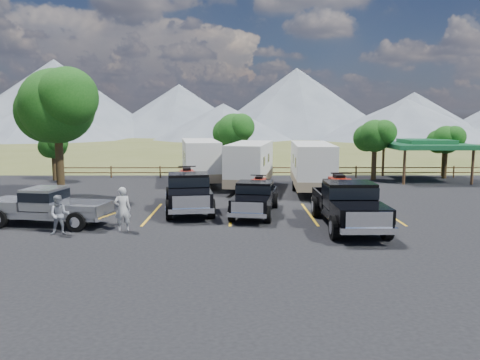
{
  "coord_description": "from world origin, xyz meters",
  "views": [
    {
      "loc": [
        -1.62,
        -19.37,
        4.93
      ],
      "look_at": [
        -1.53,
        5.39,
        1.6
      ],
      "focal_mm": 35.0,
      "sensor_mm": 36.0,
      "label": 1
    }
  ],
  "objects_px": {
    "rig_right": "(347,202)",
    "person_a": "(122,209)",
    "pavilion": "(426,145)",
    "rig_left": "(188,190)",
    "tree_big_nw": "(56,106)",
    "rig_center": "(255,196)",
    "pickup_silver": "(48,206)",
    "person_b": "(59,215)",
    "trailer_center": "(250,165)",
    "trailer_right": "(312,167)",
    "trailer_left": "(200,161)"
  },
  "relations": [
    {
      "from": "pavilion",
      "to": "pickup_silver",
      "type": "xyz_separation_m",
      "value": [
        -23.27,
        -15.47,
        -1.85
      ]
    },
    {
      "from": "trailer_right",
      "to": "person_b",
      "type": "relative_size",
      "value": 5.52
    },
    {
      "from": "tree_big_nw",
      "to": "rig_center",
      "type": "xyz_separation_m",
      "value": [
        11.79,
        -5.01,
        -4.65
      ]
    },
    {
      "from": "pickup_silver",
      "to": "pavilion",
      "type": "bearing_deg",
      "value": 132.78
    },
    {
      "from": "trailer_right",
      "to": "pickup_silver",
      "type": "relative_size",
      "value": 1.55
    },
    {
      "from": "tree_big_nw",
      "to": "person_b",
      "type": "height_order",
      "value": "tree_big_nw"
    },
    {
      "from": "rig_right",
      "to": "pickup_silver",
      "type": "bearing_deg",
      "value": 178.5
    },
    {
      "from": "pavilion",
      "to": "rig_left",
      "type": "bearing_deg",
      "value": -145.32
    },
    {
      "from": "trailer_left",
      "to": "pickup_silver",
      "type": "distance_m",
      "value": 14.55
    },
    {
      "from": "rig_center",
      "to": "person_a",
      "type": "distance_m",
      "value": 6.88
    },
    {
      "from": "rig_center",
      "to": "person_a",
      "type": "relative_size",
      "value": 3.03
    },
    {
      "from": "person_a",
      "to": "rig_left",
      "type": "bearing_deg",
      "value": -133.24
    },
    {
      "from": "rig_right",
      "to": "person_a",
      "type": "height_order",
      "value": "rig_right"
    },
    {
      "from": "rig_center",
      "to": "person_b",
      "type": "height_order",
      "value": "rig_center"
    },
    {
      "from": "pavilion",
      "to": "trailer_left",
      "type": "distance_m",
      "value": 17.58
    },
    {
      "from": "pavilion",
      "to": "trailer_left",
      "type": "relative_size",
      "value": 0.66
    },
    {
      "from": "trailer_right",
      "to": "person_a",
      "type": "bearing_deg",
      "value": -129.19
    },
    {
      "from": "rig_right",
      "to": "person_a",
      "type": "distance_m",
      "value": 9.94
    },
    {
      "from": "rig_center",
      "to": "trailer_right",
      "type": "xyz_separation_m",
      "value": [
        3.96,
        7.06,
        0.77
      ]
    },
    {
      "from": "person_b",
      "to": "tree_big_nw",
      "type": "bearing_deg",
      "value": 98.32
    },
    {
      "from": "trailer_left",
      "to": "trailer_center",
      "type": "height_order",
      "value": "trailer_left"
    },
    {
      "from": "person_b",
      "to": "rig_right",
      "type": "bearing_deg",
      "value": -5.36
    },
    {
      "from": "rig_right",
      "to": "trailer_right",
      "type": "xyz_separation_m",
      "value": [
        -0.08,
        9.8,
        0.57
      ]
    },
    {
      "from": "tree_big_nw",
      "to": "person_a",
      "type": "distance_m",
      "value": 11.43
    },
    {
      "from": "trailer_center",
      "to": "rig_left",
      "type": "bearing_deg",
      "value": -105.79
    },
    {
      "from": "person_a",
      "to": "person_b",
      "type": "height_order",
      "value": "person_a"
    },
    {
      "from": "rig_center",
      "to": "pickup_silver",
      "type": "xyz_separation_m",
      "value": [
        -9.52,
        -2.49,
        -0.01
      ]
    },
    {
      "from": "trailer_center",
      "to": "pickup_silver",
      "type": "bearing_deg",
      "value": -121.58
    },
    {
      "from": "rig_center",
      "to": "pickup_silver",
      "type": "height_order",
      "value": "rig_center"
    },
    {
      "from": "rig_center",
      "to": "trailer_left",
      "type": "bearing_deg",
      "value": 118.34
    },
    {
      "from": "rig_left",
      "to": "pavilion",
      "type": "bearing_deg",
      "value": 26.28
    },
    {
      "from": "pavilion",
      "to": "pickup_silver",
      "type": "height_order",
      "value": "pavilion"
    },
    {
      "from": "pickup_silver",
      "to": "person_b",
      "type": "xyz_separation_m",
      "value": [
        1.17,
        -1.73,
        -0.06
      ]
    },
    {
      "from": "person_a",
      "to": "pickup_silver",
      "type": "bearing_deg",
      "value": -33.57
    },
    {
      "from": "trailer_right",
      "to": "pickup_silver",
      "type": "bearing_deg",
      "value": -141.26
    },
    {
      "from": "rig_center",
      "to": "pickup_silver",
      "type": "distance_m",
      "value": 9.84
    },
    {
      "from": "person_b",
      "to": "trailer_left",
      "type": "bearing_deg",
      "value": 60.49
    },
    {
      "from": "person_a",
      "to": "person_b",
      "type": "relative_size",
      "value": 1.15
    },
    {
      "from": "pickup_silver",
      "to": "person_b",
      "type": "height_order",
      "value": "pickup_silver"
    },
    {
      "from": "tree_big_nw",
      "to": "trailer_left",
      "type": "distance_m",
      "value": 10.71
    },
    {
      "from": "trailer_center",
      "to": "trailer_right",
      "type": "height_order",
      "value": "trailer_right"
    },
    {
      "from": "pavilion",
      "to": "person_a",
      "type": "distance_m",
      "value": 25.75
    },
    {
      "from": "trailer_center",
      "to": "trailer_left",
      "type": "bearing_deg",
      "value": 153.96
    },
    {
      "from": "rig_center",
      "to": "person_b",
      "type": "relative_size",
      "value": 3.49
    },
    {
      "from": "person_a",
      "to": "person_b",
      "type": "xyz_separation_m",
      "value": [
        -2.49,
        -0.61,
        -0.13
      ]
    },
    {
      "from": "rig_center",
      "to": "trailer_center",
      "type": "xyz_separation_m",
      "value": [
        -0.07,
        8.2,
        0.76
      ]
    },
    {
      "from": "rig_right",
      "to": "trailer_center",
      "type": "bearing_deg",
      "value": 110.15
    },
    {
      "from": "rig_right",
      "to": "trailer_right",
      "type": "height_order",
      "value": "trailer_right"
    },
    {
      "from": "rig_left",
      "to": "trailer_left",
      "type": "xyz_separation_m",
      "value": [
        -0.14,
        9.77,
        0.62
      ]
    },
    {
      "from": "pavilion",
      "to": "rig_right",
      "type": "xyz_separation_m",
      "value": [
        -9.71,
        -15.72,
        -1.64
      ]
    }
  ]
}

